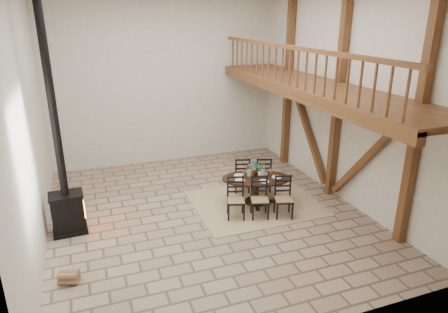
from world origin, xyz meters
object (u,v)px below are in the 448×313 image
object	(u,v)px
dining_table	(256,191)
log_basket	(69,197)
log_stack	(69,277)
wood_stove	(64,184)

from	to	relation	value
dining_table	log_basket	xyz separation A→B (m)	(-4.31, 1.63, -0.19)
dining_table	log_stack	distance (m)	4.63
wood_stove	dining_table	bearing A→B (deg)	-5.75
log_basket	log_stack	size ratio (longest dim) A/B	1.38
wood_stove	log_stack	world-z (taller)	wood_stove
wood_stove	log_stack	size ratio (longest dim) A/B	12.80
log_stack	dining_table	bearing A→B (deg)	20.57
dining_table	log_basket	world-z (taller)	dining_table
dining_table	log_stack	bearing A→B (deg)	-142.08
wood_stove	log_stack	distance (m)	2.09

